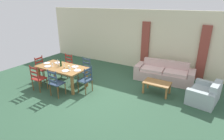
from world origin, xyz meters
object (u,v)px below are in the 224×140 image
at_px(dining_chair_far_right, 85,70).
at_px(wine_glass_far_right, 76,66).
at_px(dining_table, 62,69).
at_px(dining_chair_far_left, 67,66).
at_px(couch, 164,74).
at_px(dining_chair_head_east, 86,80).
at_px(armchair_upholstered, 206,95).
at_px(wine_glass_far_left, 58,62).
at_px(coffee_table, 157,84).
at_px(dining_chair_head_west, 42,68).
at_px(coffee_cup_primary, 69,67).
at_px(wine_bottle, 61,63).
at_px(dining_chair_near_left, 38,78).
at_px(wine_glass_near_right, 70,68).
at_px(wine_glass_near_left, 52,63).
at_px(dining_chair_near_right, 56,83).

height_order(dining_chair_far_right, wine_glass_far_right, dining_chair_far_right).
bearing_deg(dining_table, wine_glass_far_right, 13.11).
relative_size(dining_chair_far_left, couch, 0.41).
relative_size(dining_chair_head_east, armchair_upholstered, 0.76).
bearing_deg(couch, wine_glass_far_left, -147.02).
bearing_deg(coffee_table, wine_glass_far_left, -163.55).
relative_size(wine_glass_far_left, couch, 0.07).
relative_size(dining_chair_head_west, coffee_cup_primary, 10.67).
xyz_separation_m(wine_bottle, wine_glass_far_right, (0.65, 0.10, -0.01)).
distance_m(wine_glass_far_right, couch, 3.50).
distance_m(dining_chair_far_left, couch, 4.02).
distance_m(dining_chair_near_left, dining_chair_far_right, 1.77).
height_order(couch, armchair_upholstered, couch).
relative_size(dining_chair_head_west, coffee_table, 1.07).
distance_m(wine_glass_near_right, wine_glass_far_left, 0.94).
bearing_deg(dining_chair_head_west, wine_glass_near_right, -5.02).
bearing_deg(wine_glass_far_right, dining_chair_far_right, 100.40).
distance_m(wine_glass_near_right, wine_glass_far_right, 0.29).
height_order(wine_bottle, wine_glass_near_left, wine_bottle).
bearing_deg(dining_chair_near_right, coffee_cup_primary, 98.35).
distance_m(dining_chair_far_left, coffee_table, 3.79).
bearing_deg(dining_chair_far_right, dining_chair_head_east, -48.88).
bearing_deg(armchair_upholstered, wine_glass_far_right, -162.94).
bearing_deg(dining_chair_near_right, dining_chair_far_left, 121.48).
bearing_deg(dining_chair_near_right, coffee_table, 33.84).
bearing_deg(wine_glass_far_left, dining_chair_head_west, -170.79).
distance_m(wine_glass_far_left, coffee_table, 3.80).
height_order(dining_chair_near_right, dining_chair_far_right, same).
xyz_separation_m(dining_chair_head_west, armchair_upholstered, (5.95, 1.44, -0.23)).
bearing_deg(couch, dining_chair_far_left, -155.89).
xyz_separation_m(dining_chair_head_east, wine_glass_near_right, (-0.56, -0.16, 0.38)).
bearing_deg(dining_table, armchair_upholstered, 16.58).
height_order(dining_chair_near_left, dining_chair_near_right, same).
bearing_deg(armchair_upholstered, couch, 148.98).
distance_m(dining_chair_head_west, coffee_table, 4.58).
bearing_deg(dining_chair_head_east, coffee_cup_primary, 177.15).
distance_m(wine_glass_near_right, coffee_cup_primary, 0.33).
height_order(dining_chair_head_west, coffee_table, dining_chair_head_west).
bearing_deg(wine_bottle, dining_chair_near_right, -56.74).
relative_size(dining_chair_near_left, couch, 0.41).
bearing_deg(dining_chair_far_right, dining_chair_far_left, 179.46).
xyz_separation_m(dining_chair_head_west, wine_bottle, (1.07, 0.04, 0.39)).
relative_size(wine_glass_near_left, wine_glass_far_right, 1.00).
bearing_deg(dining_chair_far_left, dining_chair_far_right, -0.54).
bearing_deg(wine_glass_far_left, armchair_upholstered, 14.26).
height_order(dining_table, coffee_table, dining_table).
xyz_separation_m(wine_glass_near_left, coffee_cup_primary, (0.65, 0.18, -0.07)).
relative_size(dining_chair_near_right, wine_glass_near_right, 5.96).
bearing_deg(wine_glass_near_right, coffee_table, 26.37).
bearing_deg(wine_glass_far_right, coffee_cup_primary, -161.41).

